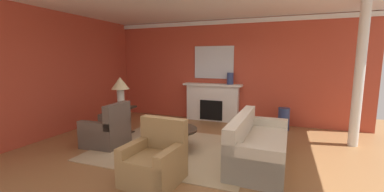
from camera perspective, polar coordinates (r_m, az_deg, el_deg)
ground_plane at (r=5.16m, az=0.48°, el=-12.82°), size 9.32×9.32×0.00m
wall_fireplace at (r=7.59m, az=8.08°, el=5.71°), size 7.77×0.12×3.05m
wall_window at (r=7.18m, az=-27.12°, el=4.72°), size 0.12×6.23×3.05m
crown_moulding at (r=7.58m, az=8.18°, el=16.64°), size 7.77×0.08×0.12m
area_rug at (r=5.33m, az=-4.29°, el=-12.07°), size 3.18×2.52×0.01m
fireplace at (r=7.59m, az=4.72°, el=-1.67°), size 1.80×0.35×1.15m
mantel_mirror at (r=7.59m, az=5.09°, el=7.77°), size 1.22×0.04×0.98m
sofa at (r=4.77m, az=14.91°, el=-11.15°), size 0.95×2.12×0.85m
armchair_near_window at (r=5.76m, az=-19.05°, el=-7.81°), size 0.84×0.84×0.95m
armchair_facing_fireplace at (r=3.97m, az=-8.62°, el=-14.91°), size 0.86×0.86×0.95m
coffee_table at (r=5.23m, az=-4.33°, el=-8.69°), size 1.00×1.00×0.45m
side_table at (r=6.48m, az=-15.99°, el=-5.04°), size 0.56×0.56×0.70m
table_lamp at (r=6.34m, az=-16.29°, el=2.23°), size 0.44×0.44×0.75m
vase_tall_corner at (r=7.06m, az=20.47°, el=-4.99°), size 0.30×0.30×0.60m
vase_mantel_right at (r=7.31m, az=8.84°, el=4.01°), size 0.19×0.19×0.34m
book_red_cover at (r=5.09m, az=-4.18°, el=-7.60°), size 0.24×0.21×0.04m
book_art_folio at (r=5.01m, az=-4.56°, el=-7.42°), size 0.26×0.17×0.03m
book_small_novel at (r=5.08m, az=-5.01°, el=-6.68°), size 0.26×0.19×0.06m
column_white at (r=6.30m, az=34.27°, el=3.79°), size 0.20×0.20×3.05m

